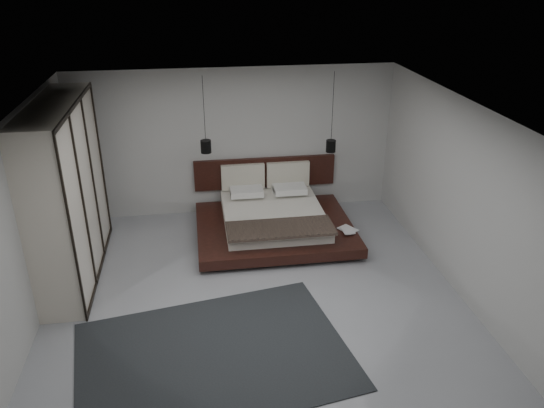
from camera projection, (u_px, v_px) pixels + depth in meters
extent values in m
plane|color=#999BA1|center=(255.00, 295.00, 7.89)|extent=(6.00, 6.00, 0.00)
plane|color=white|center=(252.00, 110.00, 6.71)|extent=(6.00, 6.00, 0.00)
plane|color=#AEAEAC|center=(235.00, 142.00, 9.99)|extent=(6.00, 0.00, 6.00)
plane|color=#AEAEAC|center=(295.00, 356.00, 4.61)|extent=(6.00, 0.00, 6.00)
plane|color=#AEAEAC|center=(25.00, 225.00, 6.89)|extent=(0.00, 6.00, 6.00)
plane|color=#AEAEAC|center=(458.00, 197.00, 7.70)|extent=(0.00, 6.00, 6.00)
cube|color=black|center=(67.00, 166.00, 9.14)|extent=(0.05, 0.90, 2.60)
cube|color=black|center=(274.00, 235.00, 9.52)|extent=(2.15, 1.76, 0.08)
cube|color=black|center=(274.00, 228.00, 9.46)|extent=(2.74, 2.25, 0.18)
cube|color=white|center=(273.00, 216.00, 9.49)|extent=(1.76, 1.96, 0.22)
cube|color=black|center=(280.00, 228.00, 8.75)|extent=(1.78, 0.68, 0.05)
cube|color=white|center=(246.00, 192.00, 10.04)|extent=(0.61, 0.39, 0.12)
cube|color=white|center=(289.00, 189.00, 10.15)|extent=(0.61, 0.39, 0.12)
cube|color=white|center=(247.00, 192.00, 9.89)|extent=(0.61, 0.39, 0.12)
cube|color=white|center=(290.00, 189.00, 10.01)|extent=(0.61, 0.39, 0.12)
cube|color=black|center=(265.00, 173.00, 10.29)|extent=(2.74, 0.08, 0.60)
cube|color=beige|center=(243.00, 177.00, 10.17)|extent=(0.83, 0.10, 0.50)
cube|color=beige|center=(288.00, 174.00, 10.29)|extent=(0.83, 0.10, 0.50)
imported|color=#99724C|center=(343.00, 232.00, 9.13)|extent=(0.36, 0.39, 0.03)
imported|color=#99724C|center=(343.00, 231.00, 9.09)|extent=(0.20, 0.27, 0.02)
cylinder|color=black|center=(204.00, 109.00, 8.96)|extent=(0.01, 0.01, 1.12)
cylinder|color=black|center=(206.00, 147.00, 9.25)|extent=(0.18, 0.18, 0.23)
cylinder|color=#FFE0B2|center=(206.00, 152.00, 9.29)|extent=(0.14, 0.14, 0.01)
cylinder|color=black|center=(333.00, 107.00, 9.29)|extent=(0.01, 0.01, 1.23)
cylinder|color=black|center=(331.00, 146.00, 9.60)|extent=(0.18, 0.18, 0.22)
cylinder|color=#FFE0B2|center=(331.00, 151.00, 9.64)|extent=(0.13, 0.13, 0.01)
cube|color=beige|center=(66.00, 193.00, 7.92)|extent=(0.63, 2.72, 2.72)
cube|color=black|center=(75.00, 105.00, 7.41)|extent=(0.03, 2.72, 0.06)
cube|color=black|center=(101.00, 267.00, 8.53)|extent=(0.03, 2.72, 0.06)
cube|color=black|center=(72.00, 234.00, 6.75)|extent=(0.03, 0.05, 2.72)
cube|color=black|center=(84.00, 204.00, 7.56)|extent=(0.03, 0.05, 2.72)
cube|color=black|center=(93.00, 180.00, 8.37)|extent=(0.03, 0.05, 2.72)
cube|color=black|center=(101.00, 161.00, 9.19)|extent=(0.03, 0.05, 2.72)
cube|color=black|center=(214.00, 355.00, 6.67)|extent=(3.69, 2.91, 0.01)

